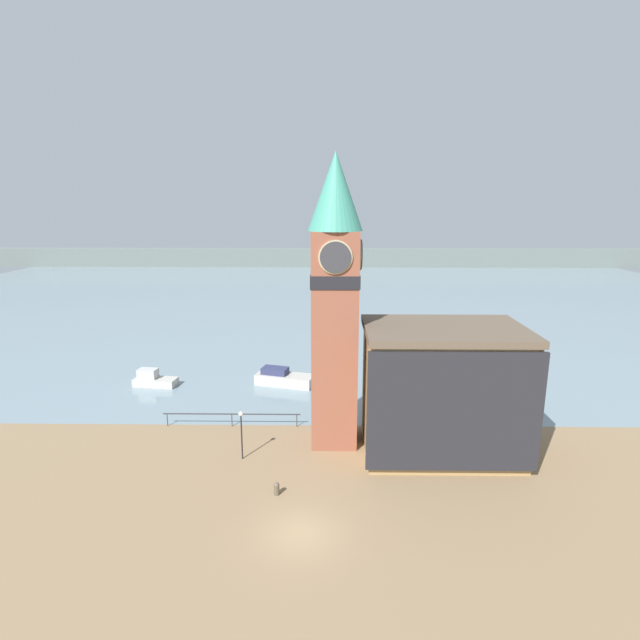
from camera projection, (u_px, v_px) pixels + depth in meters
name	position (u px, v px, depth m)	size (l,w,h in m)	color
ground_plane	(301.00, 533.00, 27.16)	(160.00, 160.00, 0.00)	#846B4C
water	(320.00, 293.00, 98.59)	(160.00, 120.00, 0.00)	gray
far_shoreline	(322.00, 258.00, 136.91)	(180.00, 3.00, 5.00)	slate
pier_railing	(232.00, 415.00, 39.86)	(11.02, 0.08, 1.09)	#333338
clock_tower	(335.00, 296.00, 35.08)	(3.75, 3.75, 20.89)	brown
pier_building	(442.00, 390.00, 35.14)	(11.16, 7.63, 9.24)	#A88451
boat_near	(283.00, 378.00, 49.07)	(6.04, 3.53, 1.66)	#B7B2A8
boat_far	(154.00, 380.00, 48.81)	(4.30, 2.16, 1.67)	#B7B2A8
mooring_bollard_near	(277.00, 488.00, 30.63)	(0.36, 0.36, 0.83)	brown
lamp_post	(241.00, 426.00, 34.46)	(0.32, 0.32, 3.55)	black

